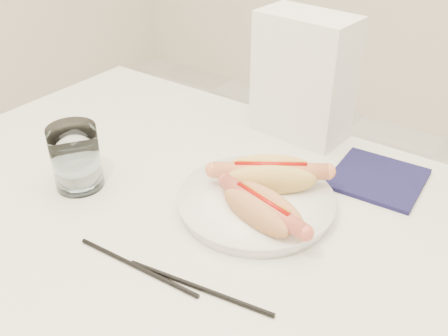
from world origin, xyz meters
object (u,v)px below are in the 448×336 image
Objects in this scene: plate at (256,203)px; hotdog_left at (270,175)px; table at (205,248)px; napkin_box at (303,77)px; hotdog_right at (262,209)px; water_glass at (76,157)px.

hotdog_left reaches higher than plate.
napkin_box reaches higher than table.
table is 4.87× the size of napkin_box.
napkin_box is at bearing 104.37° from plate.
table is 7.01× the size of hotdog_left.
hotdog_right is at bearing -66.59° from napkin_box.
plate is at bearing 144.70° from hotdog_right.
plate is 0.32m from water_glass.
hotdog_left is at bearing 127.81° from hotdog_right.
hotdog_left is 0.69× the size of napkin_box.
water_glass is at bearing -152.75° from hotdog_right.
plate is at bearing 23.45° from water_glass.
napkin_box is at bearing 61.59° from water_glass.
napkin_box is at bearing 93.33° from table.
water_glass is 0.46× the size of napkin_box.
napkin_box is (-0.02, 0.35, 0.18)m from table.
water_glass is (-0.24, -0.05, 0.12)m from table.
napkin_box reaches higher than hotdog_left.
hotdog_left reaches higher than table.
water_glass is (-0.33, -0.08, 0.01)m from hotdog_right.
table is 0.11m from plate.
water_glass reaches higher than hotdog_left.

